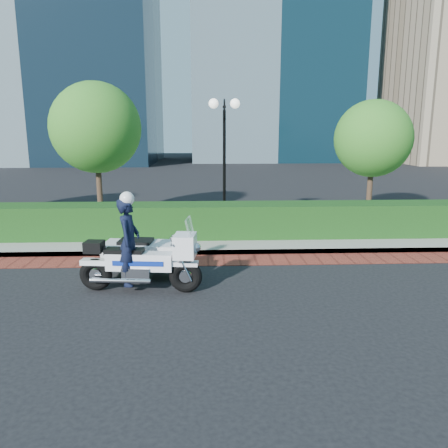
{
  "coord_description": "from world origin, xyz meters",
  "views": [
    {
      "loc": [
        0.37,
        -9.48,
        3.31
      ],
      "look_at": [
        0.83,
        1.38,
        1.0
      ],
      "focal_mm": 35.0,
      "sensor_mm": 36.0,
      "label": 1
    }
  ],
  "objects_px": {
    "lamppost": "(224,142)",
    "tree_c": "(373,139)",
    "police_motorcycle": "(139,253)",
    "tree_b": "(96,128)"
  },
  "relations": [
    {
      "from": "tree_c",
      "to": "police_motorcycle",
      "type": "distance_m",
      "value": 10.45
    },
    {
      "from": "lamppost",
      "to": "tree_b",
      "type": "bearing_deg",
      "value": 163.89
    },
    {
      "from": "tree_b",
      "to": "tree_c",
      "type": "xyz_separation_m",
      "value": [
        10.0,
        -0.0,
        -0.39
      ]
    },
    {
      "from": "lamppost",
      "to": "tree_b",
      "type": "height_order",
      "value": "tree_b"
    },
    {
      "from": "lamppost",
      "to": "tree_c",
      "type": "xyz_separation_m",
      "value": [
        5.5,
        1.3,
        0.09
      ]
    },
    {
      "from": "tree_b",
      "to": "police_motorcycle",
      "type": "height_order",
      "value": "tree_b"
    },
    {
      "from": "lamppost",
      "to": "tree_b",
      "type": "relative_size",
      "value": 0.86
    },
    {
      "from": "police_motorcycle",
      "to": "tree_c",
      "type": "bearing_deg",
      "value": 47.97
    },
    {
      "from": "lamppost",
      "to": "tree_c",
      "type": "height_order",
      "value": "tree_c"
    },
    {
      "from": "lamppost",
      "to": "tree_c",
      "type": "bearing_deg",
      "value": 13.3
    }
  ]
}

